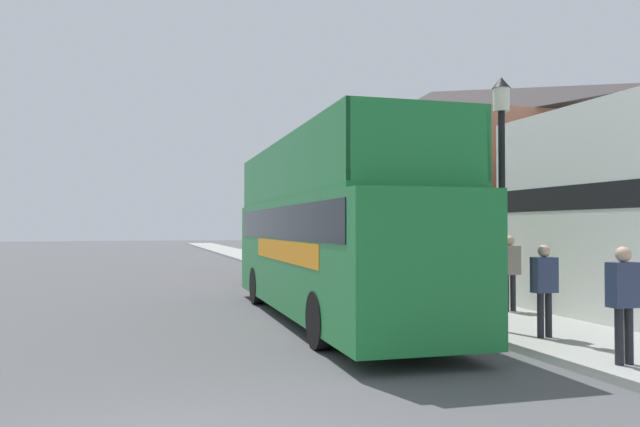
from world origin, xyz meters
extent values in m
plane|color=#4C4C4F|center=(0.00, 21.00, 0.00)|extent=(144.00, 144.00, 0.00)
cube|color=#999993|center=(7.43, 18.00, 0.07)|extent=(2.94, 108.00, 0.14)
cube|color=#9E664C|center=(11.90, 18.21, 2.79)|extent=(6.00, 17.75, 5.58)
pyramid|color=#383333|center=(11.90, 18.21, 6.77)|extent=(6.00, 17.75, 2.37)
cube|color=#1E7A38|center=(3.99, 7.81, 1.51)|extent=(2.67, 11.14, 2.46)
cube|color=orange|center=(3.97, 7.26, 1.64)|extent=(2.57, 6.15, 0.45)
cube|color=black|center=(3.99, 7.81, 2.24)|extent=(2.68, 10.26, 0.70)
cube|color=#1E7A38|center=(3.99, 7.81, 2.79)|extent=(2.65, 10.26, 0.10)
cube|color=#1E7A38|center=(2.82, 7.84, 3.47)|extent=(0.31, 10.20, 1.25)
cube|color=#1E7A38|center=(5.15, 7.79, 3.47)|extent=(0.31, 10.20, 1.25)
cube|color=#1E7A38|center=(3.87, 2.75, 3.47)|extent=(2.41, 0.13, 1.25)
cube|color=#1E7A38|center=(4.09, 12.14, 3.47)|extent=(2.44, 1.61, 1.25)
cylinder|color=black|center=(2.98, 11.28, 0.51)|extent=(0.30, 1.03, 1.02)
cylinder|color=black|center=(5.15, 11.22, 0.51)|extent=(0.30, 1.03, 1.02)
cylinder|color=black|center=(2.83, 4.62, 0.51)|extent=(0.30, 1.03, 1.02)
cylinder|color=black|center=(4.99, 4.57, 0.51)|extent=(0.30, 1.03, 1.02)
cube|color=maroon|center=(4.86, 16.28, 0.51)|extent=(1.87, 4.44, 0.68)
cube|color=black|center=(4.85, 16.15, 1.13)|extent=(1.58, 2.16, 0.55)
cylinder|color=black|center=(4.13, 17.66, 0.31)|extent=(0.22, 0.63, 0.62)
cylinder|color=black|center=(5.69, 17.60, 0.31)|extent=(0.22, 0.63, 0.62)
cylinder|color=black|center=(4.02, 14.95, 0.31)|extent=(0.22, 0.63, 0.62)
cylinder|color=black|center=(5.59, 14.89, 0.31)|extent=(0.22, 0.63, 0.62)
cylinder|color=#232328|center=(6.48, 1.58, 0.56)|extent=(0.13, 0.13, 0.84)
cylinder|color=#232328|center=(6.66, 1.58, 0.56)|extent=(0.13, 0.13, 0.84)
cube|color=#2D3856|center=(6.57, 1.58, 1.31)|extent=(0.45, 0.25, 0.66)
sphere|color=tan|center=(6.57, 1.58, 1.75)|extent=(0.23, 0.23, 0.23)
cylinder|color=#232328|center=(6.78, 3.82, 0.55)|extent=(0.12, 0.12, 0.82)
cylinder|color=#232328|center=(6.95, 3.82, 0.55)|extent=(0.12, 0.12, 0.82)
cube|color=#2D3856|center=(6.86, 3.82, 1.28)|extent=(0.44, 0.24, 0.65)
sphere|color=tan|center=(6.86, 3.82, 1.71)|extent=(0.22, 0.22, 0.22)
cylinder|color=#232328|center=(8.20, 7.06, 0.58)|extent=(0.13, 0.13, 0.87)
cylinder|color=#232328|center=(8.38, 7.06, 0.58)|extent=(0.13, 0.13, 0.87)
cube|color=gray|center=(8.29, 7.06, 1.36)|extent=(0.47, 0.26, 0.69)
sphere|color=tan|center=(8.29, 7.06, 1.83)|extent=(0.24, 0.24, 0.24)
cylinder|color=black|center=(6.50, 4.61, 2.27)|extent=(0.13, 0.13, 4.26)
cylinder|color=silver|center=(6.50, 4.61, 4.62)|extent=(0.32, 0.32, 0.45)
cone|color=black|center=(6.50, 4.61, 4.96)|extent=(0.35, 0.35, 0.22)
cylinder|color=black|center=(6.55, 13.34, 2.36)|extent=(0.13, 0.13, 4.45)
cylinder|color=silver|center=(6.55, 13.34, 4.81)|extent=(0.32, 0.32, 0.45)
cone|color=black|center=(6.55, 13.34, 5.15)|extent=(0.35, 0.35, 0.22)
cylinder|color=black|center=(6.36, 22.06, 1.96)|extent=(0.13, 0.13, 3.63)
cylinder|color=silver|center=(6.36, 22.06, 4.00)|extent=(0.32, 0.32, 0.45)
cone|color=black|center=(6.36, 22.06, 4.33)|extent=(0.35, 0.35, 0.22)
camera|label=1|loc=(-0.32, -5.91, 2.16)|focal=35.00mm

